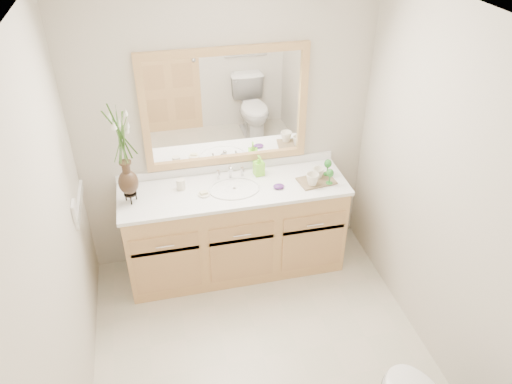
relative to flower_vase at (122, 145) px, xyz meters
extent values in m
plane|color=beige|center=(0.81, -1.00, -1.32)|extent=(2.60, 2.60, 0.00)
cube|color=white|center=(0.81, -1.00, 1.08)|extent=(2.40, 2.60, 0.02)
cube|color=beige|center=(0.81, 0.30, -0.12)|extent=(2.40, 0.02, 2.40)
cube|color=beige|center=(-0.39, -1.00, -0.12)|extent=(0.02, 2.60, 2.40)
cube|color=beige|center=(2.01, -1.00, -0.12)|extent=(0.02, 2.60, 2.40)
cube|color=tan|center=(0.81, 0.01, -0.92)|extent=(1.80, 0.55, 0.80)
cube|color=white|center=(0.81, 0.01, -0.51)|extent=(1.84, 0.57, 0.03)
ellipsoid|color=white|center=(0.81, -0.01, -0.55)|extent=(0.38, 0.30, 0.12)
cylinder|color=silver|center=(0.81, 0.17, -0.44)|extent=(0.02, 0.02, 0.11)
cylinder|color=silver|center=(0.71, 0.17, -0.45)|extent=(0.02, 0.02, 0.08)
cylinder|color=silver|center=(0.91, 0.17, -0.45)|extent=(0.02, 0.02, 0.08)
cube|color=white|center=(0.81, 0.28, 0.08)|extent=(1.20, 0.01, 0.85)
cube|color=tan|center=(0.81, 0.27, 0.54)|extent=(1.32, 0.04, 0.06)
cube|color=tan|center=(0.81, 0.27, -0.37)|extent=(1.32, 0.04, 0.06)
cube|color=tan|center=(0.18, 0.27, 0.08)|extent=(0.06, 0.04, 0.85)
cube|color=tan|center=(1.44, 0.27, 0.08)|extent=(0.06, 0.04, 0.85)
cube|color=white|center=(-0.38, -0.24, -0.34)|extent=(0.02, 0.12, 0.12)
cylinder|color=black|center=(0.00, 0.00, -0.42)|extent=(0.10, 0.10, 0.01)
ellipsoid|color=black|center=(0.00, 0.00, -0.32)|extent=(0.15, 0.15, 0.20)
cylinder|color=black|center=(0.00, 0.00, -0.20)|extent=(0.06, 0.06, 0.09)
cylinder|color=#4C7A33|center=(0.00, 0.00, 0.03)|extent=(0.05, 0.05, 0.35)
cylinder|color=silver|center=(0.39, 0.09, -0.45)|extent=(0.07, 0.07, 0.09)
cylinder|color=silver|center=(0.56, -0.04, -0.49)|extent=(0.10, 0.10, 0.01)
cube|color=beige|center=(0.56, -0.04, -0.47)|extent=(0.06, 0.05, 0.02)
imported|color=#84E936|center=(1.05, 0.16, -0.41)|extent=(0.08, 0.09, 0.16)
ellipsoid|color=#522570|center=(1.15, -0.08, -0.48)|extent=(0.11, 0.09, 0.03)
cube|color=brown|center=(1.48, -0.05, -0.49)|extent=(0.31, 0.23, 0.01)
imported|color=silver|center=(1.42, -0.11, -0.43)|extent=(0.14, 0.13, 0.10)
imported|color=silver|center=(1.51, -0.02, -0.43)|extent=(0.13, 0.13, 0.09)
cylinder|color=#2A7D29|center=(1.57, -0.12, -0.48)|extent=(0.05, 0.05, 0.01)
cylinder|color=#2A7D29|center=(1.57, -0.12, -0.44)|extent=(0.01, 0.01, 0.08)
ellipsoid|color=#2A7D29|center=(1.57, -0.12, -0.38)|extent=(0.06, 0.06, 0.07)
cylinder|color=#2A7D29|center=(1.59, 0.01, -0.48)|extent=(0.06, 0.06, 0.01)
cylinder|color=#2A7D29|center=(1.59, 0.01, -0.43)|extent=(0.01, 0.01, 0.09)
ellipsoid|color=#2A7D29|center=(1.59, 0.01, -0.38)|extent=(0.06, 0.06, 0.07)
camera|label=1|loc=(0.22, -3.29, 1.70)|focal=35.00mm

